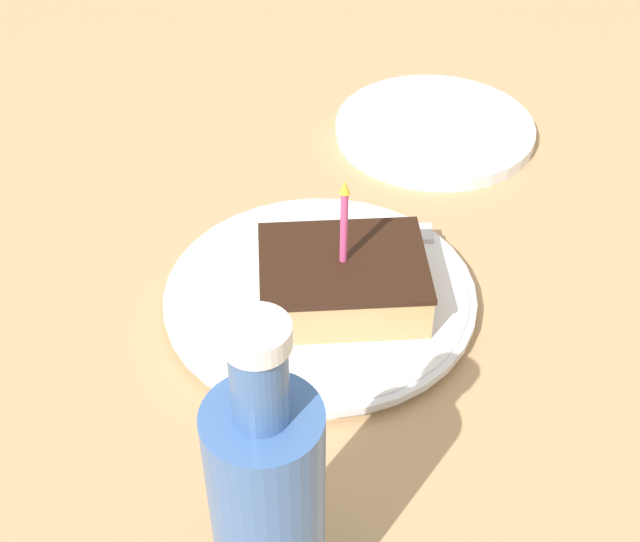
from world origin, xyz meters
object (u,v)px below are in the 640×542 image
at_px(fork, 348,234).
at_px(side_plate, 435,129).
at_px(cake_slice, 349,279).
at_px(bottle, 268,510).
at_px(plate, 320,296).

distance_m(fork, side_plate, 0.22).
bearing_deg(cake_slice, side_plate, -23.50).
height_order(fork, bottle, bottle).
height_order(plate, bottle, bottle).
distance_m(plate, fork, 0.08).
xyz_separation_m(plate, side_plate, (0.26, -0.14, -0.00)).
bearing_deg(fork, plate, 156.84).
xyz_separation_m(cake_slice, side_plate, (0.27, -0.12, -0.03)).
bearing_deg(plate, fork, -23.16).
distance_m(plate, bottle, 0.28).
xyz_separation_m(plate, cake_slice, (-0.01, -0.02, 0.03)).
distance_m(cake_slice, bottle, 0.27).
relative_size(plate, bottle, 1.10).
xyz_separation_m(bottle, side_plate, (0.52, -0.19, -0.09)).
height_order(plate, fork, fork).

